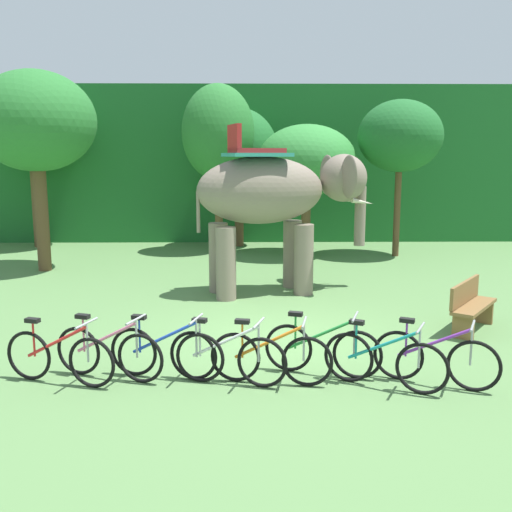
{
  "coord_description": "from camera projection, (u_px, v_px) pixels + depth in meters",
  "views": [
    {
      "loc": [
        -0.49,
        -9.44,
        3.13
      ],
      "look_at": [
        -0.32,
        1.0,
        1.3
      ],
      "focal_mm": 40.61,
      "sensor_mm": 36.0,
      "label": 1
    }
  ],
  "objects": [
    {
      "name": "ground_plane",
      "position": [
        276.0,
        341.0,
        9.84
      ],
      "size": [
        80.0,
        80.0,
        0.0
      ],
      "primitive_type": "plane",
      "color": "#567F47"
    },
    {
      "name": "tree_center_left",
      "position": [
        36.0,
        122.0,
        15.21
      ],
      "size": [
        3.13,
        3.13,
        5.32
      ],
      "color": "brown",
      "rests_on": "ground"
    },
    {
      "name": "tree_far_left",
      "position": [
        218.0,
        133.0,
        18.34
      ],
      "size": [
        2.31,
        2.31,
        5.34
      ],
      "color": "brown",
      "rests_on": "ground"
    },
    {
      "name": "tree_far_right",
      "position": [
        307.0,
        161.0,
        17.72
      ],
      "size": [
        3.01,
        3.01,
        4.05
      ],
      "color": "brown",
      "rests_on": "ground"
    },
    {
      "name": "tree_center_right",
      "position": [
        33.0,
        132.0,
        19.28
      ],
      "size": [
        3.36,
        3.36,
        5.24
      ],
      "color": "brown",
      "rests_on": "ground"
    },
    {
      "name": "bike_white",
      "position": [
        227.0,
        357.0,
        7.97
      ],
      "size": [
        1.65,
        0.66,
        0.92
      ],
      "color": "black",
      "rests_on": "ground"
    },
    {
      "name": "bike_red",
      "position": [
        59.0,
        357.0,
        7.96
      ],
      "size": [
        1.65,
        0.66,
        0.92
      ],
      "color": "black",
      "rests_on": "ground"
    },
    {
      "name": "elephant",
      "position": [
        275.0,
        197.0,
        13.01
      ],
      "size": [
        4.24,
        2.56,
        3.78
      ],
      "color": "gray",
      "rests_on": "ground"
    },
    {
      "name": "bike_orange",
      "position": [
        271.0,
        357.0,
        7.95
      ],
      "size": [
        1.69,
        0.53,
        0.92
      ],
      "color": "black",
      "rests_on": "ground"
    },
    {
      "name": "bike_green",
      "position": [
        322.0,
        349.0,
        8.28
      ],
      "size": [
        1.64,
        0.68,
        0.92
      ],
      "color": "black",
      "rests_on": "ground"
    },
    {
      "name": "tree_right",
      "position": [
        400.0,
        137.0,
        17.53
      ],
      "size": [
        2.55,
        2.55,
        4.78
      ],
      "color": "brown",
      "rests_on": "ground"
    },
    {
      "name": "bike_blue",
      "position": [
        166.0,
        353.0,
        8.14
      ],
      "size": [
        1.67,
        0.61,
        0.92
      ],
      "color": "black",
      "rests_on": "ground"
    },
    {
      "name": "bike_teal",
      "position": [
        384.0,
        361.0,
        7.81
      ],
      "size": [
        1.55,
        0.85,
        0.92
      ],
      "color": "black",
      "rests_on": "ground"
    },
    {
      "name": "bike_pink",
      "position": [
        108.0,
        352.0,
        8.15
      ],
      "size": [
        1.63,
        0.7,
        0.92
      ],
      "color": "black",
      "rests_on": "ground"
    },
    {
      "name": "wooden_bench",
      "position": [
        471.0,
        304.0,
        10.4
      ],
      "size": [
        1.23,
        1.44,
        0.89
      ],
      "color": "brown",
      "rests_on": "ground"
    },
    {
      "name": "tree_center",
      "position": [
        239.0,
        153.0,
        19.62
      ],
      "size": [
        2.68,
        2.68,
        4.69
      ],
      "color": "brown",
      "rests_on": "ground"
    },
    {
      "name": "bike_purple",
      "position": [
        435.0,
        358.0,
        7.91
      ],
      "size": [
        1.56,
        0.83,
        0.92
      ],
      "color": "black",
      "rests_on": "ground"
    },
    {
      "name": "foliage_hedge",
      "position": [
        259.0,
        163.0,
        23.47
      ],
      "size": [
        36.0,
        6.0,
        5.56
      ],
      "primitive_type": "cube",
      "color": "#1E6028",
      "rests_on": "ground"
    }
  ]
}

